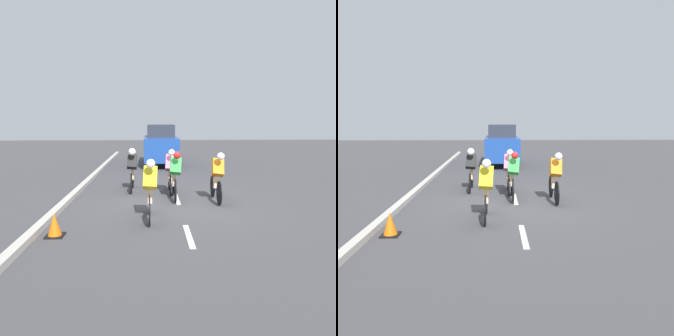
% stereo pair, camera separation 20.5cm
% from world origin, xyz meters
% --- Properties ---
extents(ground_plane, '(60.00, 60.00, 0.00)m').
position_xyz_m(ground_plane, '(0.00, 0.00, 0.00)').
color(ground_plane, '#424244').
extents(lane_stripe_near, '(0.12, 1.40, 0.01)m').
position_xyz_m(lane_stripe_near, '(0.00, 2.82, 0.00)').
color(lane_stripe_near, white).
rests_on(lane_stripe_near, ground).
extents(lane_stripe_mid, '(0.12, 1.40, 0.01)m').
position_xyz_m(lane_stripe_mid, '(0.00, -0.38, 0.00)').
color(lane_stripe_mid, white).
rests_on(lane_stripe_mid, ground).
extents(lane_stripe_far, '(0.12, 1.40, 0.01)m').
position_xyz_m(lane_stripe_far, '(0.00, -3.58, 0.00)').
color(lane_stripe_far, white).
rests_on(lane_stripe_far, ground).
extents(curb, '(0.20, 27.51, 0.14)m').
position_xyz_m(curb, '(3.20, -0.38, 0.07)').
color(curb, '#B7B2A8').
rests_on(curb, ground).
extents(cyclist_black, '(0.35, 1.68, 1.46)m').
position_xyz_m(cyclist_black, '(1.41, -1.61, 0.77)').
color(cyclist_black, black).
rests_on(cyclist_black, ground).
extents(cyclist_orange, '(0.38, 1.70, 1.46)m').
position_xyz_m(cyclist_orange, '(-1.14, -0.03, 0.76)').
color(cyclist_orange, black).
rests_on(cyclist_orange, ground).
extents(cyclist_pink, '(0.36, 1.62, 1.46)m').
position_xyz_m(cyclist_pink, '(0.16, -1.17, 0.76)').
color(cyclist_pink, black).
rests_on(cyclist_pink, ground).
extents(cyclist_yellow, '(0.35, 1.68, 1.50)m').
position_xyz_m(cyclist_yellow, '(0.80, 1.68, 0.77)').
color(cyclist_yellow, black).
rests_on(cyclist_yellow, ground).
extents(cyclist_green, '(0.38, 1.68, 1.46)m').
position_xyz_m(cyclist_green, '(0.06, -0.37, 0.76)').
color(cyclist_green, black).
rests_on(cyclist_green, ground).
extents(support_car, '(1.70, 4.13, 2.14)m').
position_xyz_m(support_car, '(0.28, -8.17, 1.07)').
color(support_car, black).
rests_on(support_car, ground).
extents(traffic_cone, '(0.36, 0.36, 0.49)m').
position_xyz_m(traffic_cone, '(2.75, 2.71, 0.24)').
color(traffic_cone, black).
rests_on(traffic_cone, ground).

